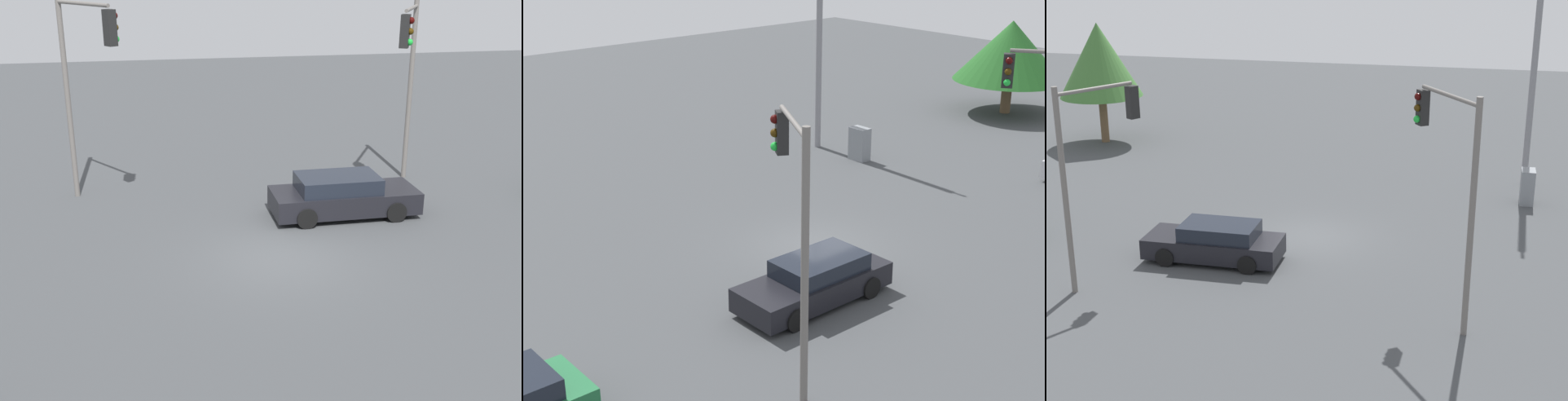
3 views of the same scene
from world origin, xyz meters
The scene contains 6 objects.
ground_plane centered at (0.00, 0.00, 0.00)m, with size 80.00×80.00×0.00m, color #424447.
sedan_dark centered at (-2.83, 2.68, 0.67)m, with size 1.95×4.73×1.38m.
traffic_signal_cross centered at (-5.35, 5.72, 4.44)m, with size 2.63×1.64×6.61m.
utility_pole_tall centered at (8.51, -8.07, 6.11)m, with size 2.20×0.28×11.61m.
electrical_cabinet centered at (5.80, -8.08, 0.74)m, with size 0.88×0.56×1.48m, color gray.
tree_left centered at (6.50, -20.28, 3.38)m, with size 5.95×5.95×4.98m.
Camera 2 is at (-17.84, 16.87, 10.91)m, focal length 55.00 mm.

